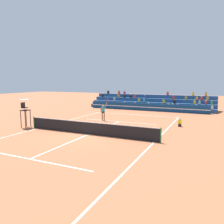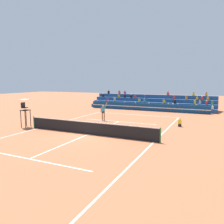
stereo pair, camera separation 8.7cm
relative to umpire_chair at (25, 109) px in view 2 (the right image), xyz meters
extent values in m
plane|color=#AD603D|center=(7.02, 0.00, -1.72)|extent=(120.00, 120.00, 0.00)
cube|color=white|center=(7.02, 11.90, -1.71)|extent=(11.00, 0.10, 0.01)
cube|color=white|center=(1.52, 0.00, -1.71)|extent=(0.10, 23.80, 0.01)
cube|color=white|center=(12.52, 0.00, -1.71)|extent=(0.10, 23.80, 0.01)
cube|color=white|center=(7.02, -6.43, -1.71)|extent=(8.25, 0.10, 0.01)
cube|color=white|center=(7.02, 6.43, -1.71)|extent=(8.25, 0.10, 0.01)
cube|color=white|center=(7.02, 0.00, -1.71)|extent=(0.10, 12.85, 0.01)
cylinder|color=#2D6B38|center=(1.07, 0.00, -1.17)|extent=(0.10, 0.10, 1.10)
cylinder|color=#2D6B38|center=(12.97, 0.00, -1.17)|extent=(0.10, 0.10, 1.10)
cube|color=black|center=(7.02, 0.00, -1.22)|extent=(11.90, 0.02, 1.00)
cube|color=white|center=(7.02, 0.00, -0.69)|extent=(11.90, 0.04, 0.06)
cube|color=navy|center=(7.02, 16.47, -1.17)|extent=(18.00, 0.24, 1.10)
cube|color=white|center=(7.02, 16.34, -1.17)|extent=(18.00, 0.02, 0.10)
cube|color=navy|center=(7.02, 17.74, -1.44)|extent=(19.71, 0.95, 0.55)
cube|color=silver|center=(5.01, 17.57, -0.95)|extent=(0.32, 0.22, 0.44)
sphere|color=tan|center=(5.01, 17.57, -0.63)|extent=(0.18, 0.18, 0.18)
cube|color=orange|center=(9.34, 17.57, -0.95)|extent=(0.32, 0.22, 0.44)
sphere|color=brown|center=(9.34, 17.57, -0.63)|extent=(0.18, 0.18, 0.18)
cube|color=orange|center=(7.24, 17.57, -0.95)|extent=(0.32, 0.22, 0.44)
sphere|color=beige|center=(7.24, 17.57, -0.63)|extent=(0.18, 0.18, 0.18)
cube|color=#B2B2B7|center=(1.20, 17.57, -0.95)|extent=(0.32, 0.22, 0.44)
sphere|color=brown|center=(1.20, 17.57, -0.63)|extent=(0.18, 0.18, 0.18)
cube|color=purple|center=(3.25, 17.57, -0.95)|extent=(0.32, 0.22, 0.44)
sphere|color=tan|center=(3.25, 17.57, -0.63)|extent=(0.18, 0.18, 0.18)
cube|color=purple|center=(11.54, 17.57, -0.95)|extent=(0.32, 0.22, 0.44)
sphere|color=tan|center=(11.54, 17.57, -0.63)|extent=(0.18, 0.18, 0.18)
cube|color=black|center=(14.05, 17.57, -0.95)|extent=(0.32, 0.22, 0.44)
sphere|color=tan|center=(14.05, 17.57, -0.63)|extent=(0.18, 0.18, 0.18)
cube|color=silver|center=(16.16, 17.57, -0.95)|extent=(0.32, 0.22, 0.44)
sphere|color=tan|center=(16.16, 17.57, -0.63)|extent=(0.18, 0.18, 0.18)
cube|color=yellow|center=(10.20, 17.57, -0.95)|extent=(0.32, 0.22, 0.44)
sphere|color=tan|center=(10.20, 17.57, -0.63)|extent=(0.18, 0.18, 0.18)
cube|color=#2D4CA5|center=(10.85, 17.57, -0.95)|extent=(0.32, 0.22, 0.44)
sphere|color=beige|center=(10.85, 17.57, -0.63)|extent=(0.18, 0.18, 0.18)
cube|color=purple|center=(-1.82, 17.57, -0.95)|extent=(0.32, 0.22, 0.44)
sphere|color=#9E7051|center=(-1.82, 17.57, -0.63)|extent=(0.18, 0.18, 0.18)
cube|color=navy|center=(7.02, 18.69, -1.17)|extent=(19.71, 0.95, 1.10)
cube|color=yellow|center=(9.34, 18.52, -0.40)|extent=(0.32, 0.22, 0.44)
sphere|color=brown|center=(9.34, 18.52, -0.08)|extent=(0.18, 0.18, 0.18)
cube|color=yellow|center=(5.38, 18.52, -0.40)|extent=(0.32, 0.22, 0.44)
sphere|color=brown|center=(5.38, 18.52, -0.08)|extent=(0.18, 0.18, 0.18)
cube|color=#B2B2B7|center=(14.46, 18.52, -0.40)|extent=(0.32, 0.22, 0.44)
sphere|color=brown|center=(14.46, 18.52, -0.08)|extent=(0.18, 0.18, 0.18)
cube|color=#338C4C|center=(16.09, 18.52, -0.40)|extent=(0.32, 0.22, 0.44)
sphere|color=brown|center=(16.09, 18.52, -0.08)|extent=(0.18, 0.18, 0.18)
cube|color=#B2B2B7|center=(1.00, 18.52, -0.40)|extent=(0.32, 0.22, 0.44)
sphere|color=beige|center=(1.00, 18.52, -0.08)|extent=(0.18, 0.18, 0.18)
cube|color=black|center=(10.96, 18.52, -0.40)|extent=(0.32, 0.22, 0.44)
sphere|color=#9E7051|center=(10.96, 18.52, -0.08)|extent=(0.18, 0.18, 0.18)
cube|color=red|center=(15.35, 18.52, -0.40)|extent=(0.32, 0.22, 0.44)
sphere|color=beige|center=(15.35, 18.52, -0.08)|extent=(0.18, 0.18, 0.18)
cube|color=teal|center=(6.22, 18.52, -0.40)|extent=(0.32, 0.22, 0.44)
sphere|color=beige|center=(6.22, 18.52, -0.08)|extent=(0.18, 0.18, 0.18)
cube|color=yellow|center=(13.79, 18.52, -0.40)|extent=(0.32, 0.22, 0.44)
sphere|color=tan|center=(13.79, 18.52, -0.08)|extent=(0.18, 0.18, 0.18)
cube|color=navy|center=(7.02, 19.64, -0.89)|extent=(19.71, 0.95, 1.65)
cube|color=red|center=(4.31, 19.47, 0.15)|extent=(0.32, 0.22, 0.44)
sphere|color=brown|center=(4.31, 19.47, 0.47)|extent=(0.18, 0.18, 0.18)
cube|color=orange|center=(1.34, 19.47, 0.15)|extent=(0.32, 0.22, 0.44)
sphere|color=#9E7051|center=(1.34, 19.47, 0.47)|extent=(0.18, 0.18, 0.18)
cube|color=#2D4CA5|center=(6.03, 19.47, 0.15)|extent=(0.32, 0.22, 0.44)
sphere|color=#9E7051|center=(6.03, 19.47, 0.47)|extent=(0.18, 0.18, 0.18)
cube|color=black|center=(-1.74, 19.47, 0.15)|extent=(0.32, 0.22, 0.44)
sphere|color=tan|center=(-1.74, 19.47, 0.47)|extent=(0.18, 0.18, 0.18)
cube|color=black|center=(3.61, 19.47, 0.15)|extent=(0.32, 0.22, 0.44)
sphere|color=tan|center=(3.61, 19.47, 0.47)|extent=(0.18, 0.18, 0.18)
cube|color=orange|center=(15.46, 19.47, 0.15)|extent=(0.32, 0.22, 0.44)
sphere|color=brown|center=(15.46, 19.47, 0.47)|extent=(0.18, 0.18, 0.18)
cube|color=red|center=(14.66, 19.47, 0.15)|extent=(0.32, 0.22, 0.44)
sphere|color=beige|center=(14.66, 19.47, 0.47)|extent=(0.18, 0.18, 0.18)
cube|color=black|center=(2.47, 19.47, 0.15)|extent=(0.32, 0.22, 0.44)
sphere|color=brown|center=(2.47, 19.47, 0.47)|extent=(0.18, 0.18, 0.18)
cube|color=orange|center=(14.01, 19.47, 0.15)|extent=(0.32, 0.22, 0.44)
sphere|color=brown|center=(14.01, 19.47, 0.47)|extent=(0.18, 0.18, 0.18)
cube|color=orange|center=(12.49, 19.47, 0.15)|extent=(0.32, 0.22, 0.44)
sphere|color=brown|center=(12.49, 19.47, 0.47)|extent=(0.18, 0.18, 0.18)
cube|color=red|center=(10.65, 19.47, 0.15)|extent=(0.32, 0.22, 0.44)
sphere|color=brown|center=(10.65, 19.47, 0.47)|extent=(0.18, 0.18, 0.18)
cube|color=navy|center=(7.02, 20.59, -0.62)|extent=(19.71, 0.95, 2.20)
cube|color=red|center=(1.04, 20.42, 0.70)|extent=(0.32, 0.22, 0.44)
sphere|color=brown|center=(1.04, 20.42, 1.02)|extent=(0.18, 0.18, 0.18)
cube|color=black|center=(-1.08, 20.42, 0.70)|extent=(0.32, 0.22, 0.44)
sphere|color=brown|center=(-1.08, 20.42, 1.02)|extent=(0.18, 0.18, 0.18)
cube|color=red|center=(9.54, 20.42, 0.70)|extent=(0.32, 0.22, 0.44)
sphere|color=brown|center=(9.54, 20.42, 1.02)|extent=(0.18, 0.18, 0.18)
cube|color=orange|center=(15.20, 20.42, 0.70)|extent=(0.32, 0.22, 0.44)
sphere|color=brown|center=(15.20, 20.42, 1.02)|extent=(0.18, 0.18, 0.18)
cube|color=yellow|center=(13.40, 20.42, 0.70)|extent=(0.32, 0.22, 0.44)
sphere|color=#9E7051|center=(13.40, 20.42, 1.02)|extent=(0.18, 0.18, 0.18)
cube|color=purple|center=(2.10, 20.42, 0.70)|extent=(0.32, 0.22, 0.44)
sphere|color=#9E7051|center=(2.10, 20.42, 1.02)|extent=(0.18, 0.18, 0.18)
cylinder|color=black|center=(0.32, 0.32, -0.92)|extent=(0.07, 0.07, 1.60)
cylinder|color=black|center=(0.32, -0.32, -0.92)|extent=(0.07, 0.07, 1.60)
cylinder|color=black|center=(-0.24, 0.32, -0.92)|extent=(0.07, 0.07, 1.60)
cylinder|color=black|center=(-0.24, -0.32, -0.92)|extent=(0.07, 0.07, 1.60)
cube|color=black|center=(0.04, 0.00, -0.09)|extent=(0.68, 0.76, 0.06)
cube|color=black|center=(-0.02, 0.00, 0.14)|extent=(0.44, 0.48, 0.06)
cube|color=black|center=(-0.22, 0.00, 0.39)|extent=(0.06, 0.48, 0.52)
cube|color=white|center=(0.04, 0.00, 0.93)|extent=(0.76, 0.84, 0.04)
cube|color=black|center=(13.41, 6.45, -1.66)|extent=(0.28, 0.36, 0.12)
cube|color=black|center=(13.41, 6.45, -1.54)|extent=(0.28, 0.24, 0.18)
cube|color=yellow|center=(13.41, 6.45, -1.25)|extent=(0.30, 0.18, 0.40)
sphere|color=tan|center=(13.41, 6.45, -0.96)|extent=(0.17, 0.17, 0.17)
cylinder|color=#9E7051|center=(5.00, 6.35, -1.27)|extent=(0.14, 0.14, 0.90)
cylinder|color=#9E7051|center=(5.23, 6.39, -1.27)|extent=(0.14, 0.14, 0.90)
cube|color=black|center=(5.09, 6.38, -0.78)|extent=(0.38, 0.33, 0.20)
cube|color=teal|center=(5.09, 6.38, -0.48)|extent=(0.41, 0.35, 0.56)
sphere|color=#9E7051|center=(5.09, 6.38, -0.12)|extent=(0.22, 0.22, 0.22)
cube|color=white|center=(4.98, 6.39, -1.67)|extent=(0.23, 0.29, 0.09)
cube|color=white|center=(5.21, 6.42, -1.67)|extent=(0.23, 0.29, 0.09)
cylinder|color=#9E7051|center=(4.88, 6.27, -0.54)|extent=(0.09, 0.09, 0.56)
cylinder|color=#9E7051|center=(5.37, 6.54, 0.03)|extent=(0.28, 0.21, 0.60)
cylinder|color=black|center=(5.48, 6.60, 0.41)|extent=(0.10, 0.08, 0.22)
torus|color=#B21E1E|center=(5.53, 6.63, 0.58)|extent=(0.35, 0.21, 0.39)
sphere|color=#C6DB33|center=(7.18, 1.88, -1.68)|extent=(0.07, 0.07, 0.07)
camera|label=1|loc=(16.19, -15.17, 2.60)|focal=35.00mm
camera|label=2|loc=(16.26, -15.14, 2.60)|focal=35.00mm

